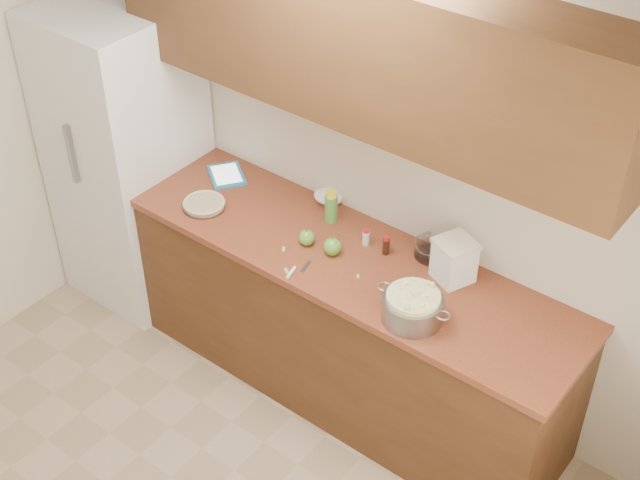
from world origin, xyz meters
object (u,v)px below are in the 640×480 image
Objects in this scene: flour_canister at (454,260)px; tablet at (226,175)px; pie at (204,204)px; colander at (413,307)px.

flour_canister reaches higher than tablet.
pie is 1.32m from colander.
tablet is (-1.43, 0.33, -0.06)m from colander.
pie is at bearing 178.05° from colander.
colander is 0.35m from flour_canister.
pie is 0.79× the size of tablet.
flour_canister reaches higher than colander.
colander reaches higher than pie.
flour_canister is at bearing 90.43° from colander.
tablet is at bearing 110.26° from pie.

